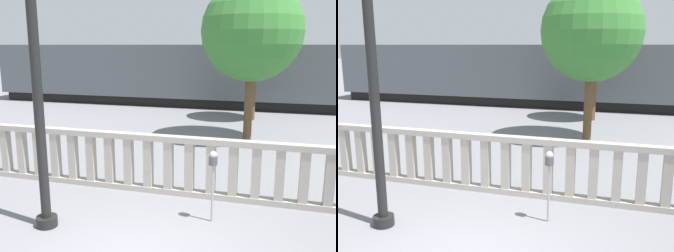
% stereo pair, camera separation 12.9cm
% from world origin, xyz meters
% --- Properties ---
extents(balustrade, '(13.59, 0.24, 1.43)m').
position_xyz_m(balustrade, '(-0.00, 3.24, 0.71)').
color(balustrade, '#ADA599').
rests_on(balustrade, ground).
extents(lamppost, '(0.41, 0.41, 5.86)m').
position_xyz_m(lamppost, '(-2.09, 0.98, 3.10)').
color(lamppost, black).
rests_on(lamppost, ground).
extents(parking_meter, '(0.17, 0.17, 1.47)m').
position_xyz_m(parking_meter, '(0.98, 2.09, 1.19)').
color(parking_meter, '#99999E').
rests_on(parking_meter, ground).
extents(train_near, '(23.22, 3.02, 4.12)m').
position_xyz_m(train_near, '(-3.01, 16.71, 1.85)').
color(train_near, black).
rests_on(train_near, ground).
extents(tree_left, '(3.56, 3.56, 5.76)m').
position_xyz_m(tree_left, '(1.16, 8.88, 3.96)').
color(tree_left, brown).
rests_on(tree_left, ground).
extents(tree_right, '(2.84, 2.84, 4.93)m').
position_xyz_m(tree_right, '(0.98, 13.08, 3.47)').
color(tree_right, brown).
rests_on(tree_right, ground).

